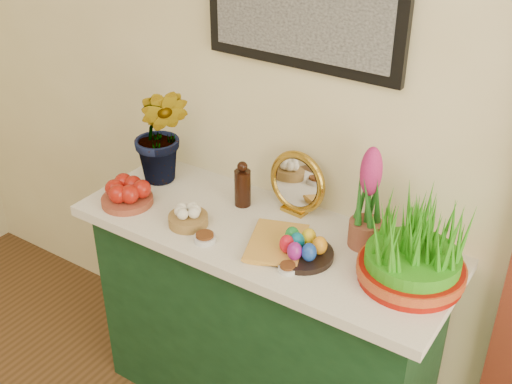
{
  "coord_description": "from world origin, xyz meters",
  "views": [
    {
      "loc": [
        1.03,
        0.39,
        2.17
      ],
      "look_at": [
        -0.01,
        1.95,
        1.07
      ],
      "focal_mm": 45.0,
      "sensor_mm": 36.0,
      "label": 1
    }
  ],
  "objects_px": {
    "sideboard": "(263,327)",
    "book": "(250,239)",
    "mirror": "(297,183)",
    "hyacinth_green": "(160,118)",
    "wheatgrass_sabzeh": "(414,248)"
  },
  "relations": [
    {
      "from": "sideboard",
      "to": "book",
      "type": "bearing_deg",
      "value": -86.71
    },
    {
      "from": "mirror",
      "to": "book",
      "type": "height_order",
      "value": "mirror"
    },
    {
      "from": "book",
      "to": "mirror",
      "type": "bearing_deg",
      "value": 64.71
    },
    {
      "from": "sideboard",
      "to": "book",
      "type": "distance_m",
      "value": 0.49
    },
    {
      "from": "sideboard",
      "to": "mirror",
      "type": "distance_m",
      "value": 0.61
    },
    {
      "from": "hyacinth_green",
      "to": "wheatgrass_sabzeh",
      "type": "relative_size",
      "value": 1.58
    },
    {
      "from": "sideboard",
      "to": "wheatgrass_sabzeh",
      "type": "bearing_deg",
      "value": 1.53
    },
    {
      "from": "book",
      "to": "wheatgrass_sabzeh",
      "type": "xyz_separation_m",
      "value": [
        0.54,
        0.11,
        0.11
      ]
    },
    {
      "from": "book",
      "to": "wheatgrass_sabzeh",
      "type": "height_order",
      "value": "wheatgrass_sabzeh"
    },
    {
      "from": "sideboard",
      "to": "mirror",
      "type": "xyz_separation_m",
      "value": [
        0.03,
        0.18,
        0.58
      ]
    },
    {
      "from": "sideboard",
      "to": "book",
      "type": "height_order",
      "value": "book"
    },
    {
      "from": "hyacinth_green",
      "to": "mirror",
      "type": "relative_size",
      "value": 2.23
    },
    {
      "from": "book",
      "to": "sideboard",
      "type": "bearing_deg",
      "value": 73.26
    },
    {
      "from": "mirror",
      "to": "wheatgrass_sabzeh",
      "type": "distance_m",
      "value": 0.54
    },
    {
      "from": "hyacinth_green",
      "to": "mirror",
      "type": "height_order",
      "value": "hyacinth_green"
    }
  ]
}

